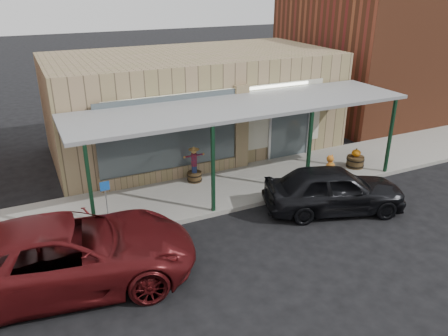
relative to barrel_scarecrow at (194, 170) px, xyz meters
name	(u,v)px	position (x,y,z in m)	size (l,w,h in m)	color
ground	(298,234)	(1.50, -4.50, -0.61)	(120.00, 120.00, 0.00)	black
sidewalk	(242,185)	(1.50, -0.90, -0.53)	(40.00, 3.20, 0.15)	gray
storefront	(194,102)	(1.50, 3.66, 1.48)	(12.00, 6.25, 4.20)	#977B5C
awning	(244,107)	(1.50, -0.94, 2.40)	(12.00, 3.00, 3.04)	slate
block_buildings_near	(225,57)	(3.51, 4.70, 3.16)	(61.00, 8.00, 8.00)	brown
barrel_scarecrow	(194,170)	(0.00, 0.00, 0.00)	(0.82, 0.57, 1.35)	#4F3A1F
barrel_pumpkin	(355,160)	(6.24, -1.50, -0.18)	(0.72, 0.72, 0.78)	#4F3A1F
handicap_sign	(106,197)	(-3.50, -1.66, 0.43)	(0.28, 0.04, 1.37)	gray
parked_sedan	(334,189)	(3.34, -3.76, 0.16)	(4.84, 3.14, 1.60)	black
car_maroon	(66,254)	(-4.95, -4.01, 0.26)	(2.89, 6.27, 1.74)	#531013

